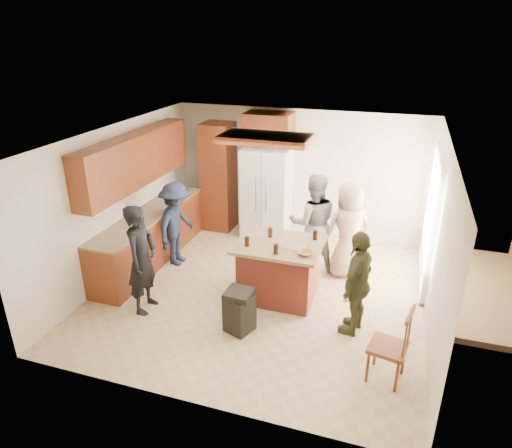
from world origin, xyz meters
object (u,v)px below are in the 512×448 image
(person_front_left, at_px, (142,259))
(person_behind_right, at_px, (348,230))
(spindle_chair, at_px, (390,348))
(person_side_right, at_px, (357,283))
(person_counter, at_px, (176,224))
(kitchen_island, at_px, (279,270))
(refrigerator, at_px, (267,193))
(person_behind_left, at_px, (313,223))
(trash_bin, at_px, (239,310))

(person_front_left, relative_size, person_behind_right, 1.01)
(person_front_left, height_order, spindle_chair, person_front_left)
(person_side_right, bearing_deg, person_behind_right, -154.11)
(person_counter, relative_size, kitchen_island, 1.18)
(person_front_left, height_order, refrigerator, refrigerator)
(person_behind_left, bearing_deg, person_front_left, 27.01)
(person_behind_right, height_order, trash_bin, person_behind_right)
(person_side_right, relative_size, refrigerator, 0.84)
(person_side_right, bearing_deg, person_behind_left, -135.80)
(person_counter, relative_size, spindle_chair, 1.51)
(spindle_chair, bearing_deg, person_behind_right, 108.97)
(person_front_left, distance_m, person_side_right, 3.06)
(person_behind_left, xyz_separation_m, refrigerator, (-1.15, 1.10, 0.04))
(person_behind_left, height_order, trash_bin, person_behind_left)
(person_behind_left, xyz_separation_m, person_counter, (-2.30, -0.54, -0.11))
(trash_bin, bearing_deg, kitchen_island, 74.20)
(refrigerator, bearing_deg, person_front_left, -106.90)
(refrigerator, xyz_separation_m, trash_bin, (0.57, -3.18, -0.58))
(person_front_left, xyz_separation_m, person_side_right, (3.03, 0.42, -0.07))
(trash_bin, bearing_deg, person_front_left, 177.21)
(person_front_left, distance_m, trash_bin, 1.60)
(trash_bin, bearing_deg, person_counter, 138.18)
(person_behind_left, height_order, refrigerator, refrigerator)
(spindle_chair, bearing_deg, person_behind_left, 120.33)
(person_counter, bearing_deg, refrigerator, -32.57)
(kitchen_island, relative_size, spindle_chair, 1.29)
(person_behind_right, height_order, kitchen_island, person_behind_right)
(person_side_right, bearing_deg, person_front_left, -68.22)
(person_front_left, bearing_deg, person_behind_left, -49.67)
(person_front_left, height_order, person_side_right, person_front_left)
(person_front_left, bearing_deg, person_side_right, -85.53)
(person_behind_left, bearing_deg, trash_bin, 57.61)
(person_behind_right, xyz_separation_m, spindle_chair, (0.83, -2.42, -0.37))
(person_front_left, distance_m, spindle_chair, 3.57)
(person_behind_left, distance_m, spindle_chair, 2.86)
(person_behind_left, height_order, person_side_right, person_behind_left)
(kitchen_island, bearing_deg, person_front_left, -152.72)
(trash_bin, relative_size, spindle_chair, 0.63)
(trash_bin, bearing_deg, person_behind_right, 60.31)
(person_side_right, height_order, kitchen_island, person_side_right)
(refrigerator, distance_m, spindle_chair, 4.40)
(person_side_right, bearing_deg, spindle_chair, 44.16)
(person_front_left, bearing_deg, trash_bin, -96.25)
(trash_bin, bearing_deg, person_behind_left, 74.39)
(person_behind_left, bearing_deg, kitchen_island, 57.78)
(person_side_right, distance_m, spindle_chair, 1.03)
(spindle_chair, bearing_deg, person_side_right, 120.31)
(person_behind_right, distance_m, kitchen_island, 1.43)
(person_behind_left, relative_size, person_counter, 1.14)
(person_behind_right, bearing_deg, trash_bin, 27.60)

